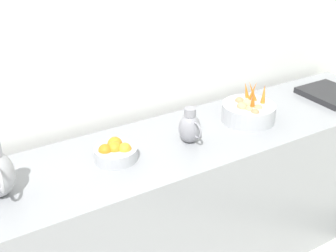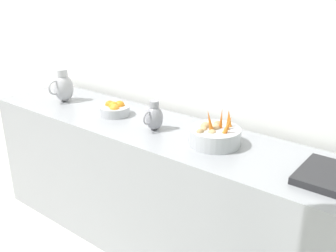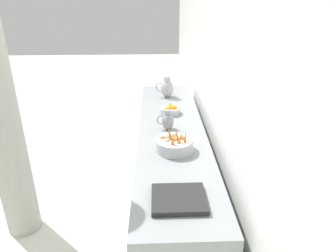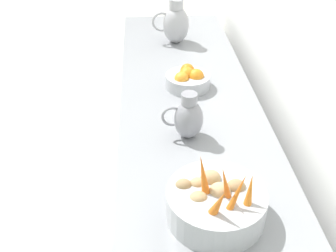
% 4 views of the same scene
% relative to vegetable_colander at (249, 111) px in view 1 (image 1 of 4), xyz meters
% --- Properties ---
extents(tile_wall_left, '(0.10, 9.22, 3.00)m').
position_rel_vegetable_colander_xyz_m(tile_wall_left, '(-0.42, 0.09, 0.52)').
color(tile_wall_left, white).
rests_on(tile_wall_left, ground_plane).
extents(prep_counter, '(0.62, 2.85, 0.92)m').
position_rel_vegetable_colander_xyz_m(prep_counter, '(0.00, -0.41, -0.52)').
color(prep_counter, gray).
rests_on(prep_counter, ground_plane).
extents(vegetable_colander, '(0.30, 0.30, 0.23)m').
position_rel_vegetable_colander_xyz_m(vegetable_colander, '(0.00, 0.00, 0.00)').
color(vegetable_colander, '#ADAFB5').
rests_on(vegetable_colander, prep_counter).
extents(orange_bowl, '(0.21, 0.21, 0.10)m').
position_rel_vegetable_colander_xyz_m(orange_bowl, '(-0.01, -0.83, -0.01)').
color(orange_bowl, '#ADAFB5').
rests_on(orange_bowl, prep_counter).
extents(metal_pitcher_short, '(0.16, 0.11, 0.19)m').
position_rel_vegetable_colander_xyz_m(metal_pitcher_short, '(0.04, -0.43, 0.03)').
color(metal_pitcher_short, gray).
rests_on(metal_pitcher_short, prep_counter).
extents(counter_sink_basin, '(0.34, 0.30, 0.04)m').
position_rel_vegetable_colander_xyz_m(counter_sink_basin, '(0.01, 0.67, -0.04)').
color(counter_sink_basin, '#232326').
rests_on(counter_sink_basin, prep_counter).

